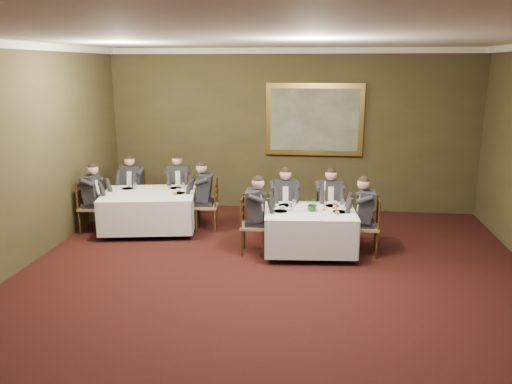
% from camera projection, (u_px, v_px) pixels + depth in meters
% --- Properties ---
extents(ground, '(10.00, 10.00, 0.00)m').
position_uv_depth(ground, '(266.00, 313.00, 6.52)').
color(ground, black).
rests_on(ground, ground).
extents(ceiling, '(8.00, 10.00, 0.10)m').
position_uv_depth(ceiling, '(267.00, 33.00, 5.65)').
color(ceiling, silver).
rests_on(ceiling, back_wall).
extents(back_wall, '(8.00, 0.10, 3.50)m').
position_uv_depth(back_wall, '(291.00, 131.00, 10.89)').
color(back_wall, '#36311B').
rests_on(back_wall, ground).
extents(crown_molding, '(8.00, 10.00, 0.12)m').
position_uv_depth(crown_molding, '(267.00, 39.00, 5.67)').
color(crown_molding, white).
rests_on(crown_molding, back_wall).
extents(table_main, '(1.64, 1.31, 0.67)m').
position_uv_depth(table_main, '(309.00, 228.00, 8.48)').
color(table_main, black).
rests_on(table_main, ground).
extents(table_second, '(1.97, 1.64, 0.67)m').
position_uv_depth(table_second, '(150.00, 208.00, 9.66)').
color(table_second, black).
rests_on(table_second, ground).
extents(chair_main_backleft, '(0.50, 0.49, 1.00)m').
position_uv_depth(chair_main_backleft, '(284.00, 223.00, 9.30)').
color(chair_main_backleft, '#93734A').
rests_on(chair_main_backleft, ground).
extents(diner_main_backleft, '(0.47, 0.54, 1.35)m').
position_uv_depth(diner_main_backleft, '(284.00, 212.00, 9.23)').
color(diner_main_backleft, black).
rests_on(diner_main_backleft, chair_main_backleft).
extents(chair_main_backright, '(0.49, 0.47, 1.00)m').
position_uv_depth(chair_main_backright, '(328.00, 224.00, 9.27)').
color(chair_main_backright, '#93734A').
rests_on(chair_main_backright, ground).
extents(diner_main_backright, '(0.46, 0.53, 1.35)m').
position_uv_depth(diner_main_backright, '(329.00, 212.00, 9.20)').
color(diner_main_backright, black).
rests_on(diner_main_backright, chair_main_backright).
extents(chair_main_endleft, '(0.44, 0.46, 1.00)m').
position_uv_depth(chair_main_endleft, '(253.00, 237.00, 8.56)').
color(chair_main_endleft, '#93734A').
rests_on(chair_main_endleft, ground).
extents(diner_main_endleft, '(0.50, 0.43, 1.35)m').
position_uv_depth(diner_main_endleft, '(253.00, 224.00, 8.50)').
color(diner_main_endleft, black).
rests_on(diner_main_endleft, chair_main_endleft).
extents(chair_main_endright, '(0.44, 0.46, 1.00)m').
position_uv_depth(chair_main_endright, '(366.00, 238.00, 8.49)').
color(chair_main_endright, '#93734A').
rests_on(chair_main_endright, ground).
extents(diner_main_endright, '(0.50, 0.43, 1.35)m').
position_uv_depth(diner_main_endright, '(366.00, 225.00, 8.44)').
color(diner_main_endright, black).
rests_on(diner_main_endright, chair_main_endright).
extents(chair_sec_backleft, '(0.47, 0.45, 1.00)m').
position_uv_depth(chair_sec_backleft, '(134.00, 204.00, 10.55)').
color(chair_sec_backleft, '#93734A').
rests_on(chair_sec_backleft, ground).
extents(diner_sec_backleft, '(0.44, 0.50, 1.35)m').
position_uv_depth(diner_sec_backleft, '(133.00, 194.00, 10.49)').
color(diner_sec_backleft, black).
rests_on(diner_sec_backleft, chair_sec_backleft).
extents(chair_sec_backright, '(0.54, 0.52, 1.00)m').
position_uv_depth(chair_sec_backright, '(179.00, 204.00, 10.60)').
color(chair_sec_backright, '#93734A').
rests_on(chair_sec_backright, ground).
extents(diner_sec_backright, '(0.51, 0.57, 1.35)m').
position_uv_depth(diner_sec_backright, '(178.00, 193.00, 10.54)').
color(diner_sec_backright, black).
rests_on(diner_sec_backright, chair_sec_backright).
extents(chair_sec_endright, '(0.46, 0.48, 1.00)m').
position_uv_depth(chair_sec_endright, '(207.00, 216.00, 9.76)').
color(chair_sec_endright, '#93734A').
rests_on(chair_sec_endright, ground).
extents(diner_sec_endright, '(0.51, 0.45, 1.35)m').
position_uv_depth(diner_sec_endright, '(207.00, 205.00, 9.70)').
color(diner_sec_endright, black).
rests_on(diner_sec_endright, chair_sec_endright).
extents(chair_sec_endleft, '(0.44, 0.46, 1.00)m').
position_uv_depth(chair_sec_endleft, '(92.00, 217.00, 9.65)').
color(chair_sec_endleft, '#93734A').
rests_on(chair_sec_endleft, ground).
extents(diner_sec_endleft, '(0.50, 0.43, 1.35)m').
position_uv_depth(diner_sec_endleft, '(92.00, 206.00, 9.59)').
color(diner_sec_endleft, black).
rests_on(diner_sec_endleft, chair_sec_endleft).
extents(centerpiece, '(0.31, 0.29, 0.28)m').
position_uv_depth(centerpiece, '(313.00, 203.00, 8.33)').
color(centerpiece, '#2D5926').
rests_on(centerpiece, table_main).
extents(candlestick, '(0.08, 0.08, 0.52)m').
position_uv_depth(candlestick, '(324.00, 199.00, 8.38)').
color(candlestick, gold).
rests_on(candlestick, table_main).
extents(place_setting_table_main, '(0.33, 0.31, 0.14)m').
position_uv_depth(place_setting_table_main, '(288.00, 203.00, 8.74)').
color(place_setting_table_main, white).
rests_on(place_setting_table_main, table_main).
extents(place_setting_table_second, '(0.33, 0.31, 0.14)m').
position_uv_depth(place_setting_table_second, '(131.00, 187.00, 9.93)').
color(place_setting_table_second, white).
rests_on(place_setting_table_second, table_second).
extents(painting, '(2.09, 0.09, 1.54)m').
position_uv_depth(painting, '(314.00, 120.00, 10.70)').
color(painting, '#DEC251').
rests_on(painting, back_wall).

